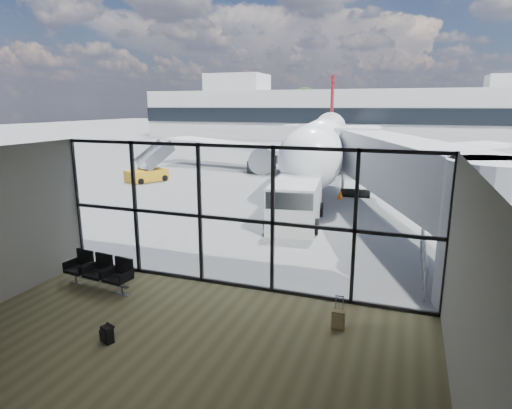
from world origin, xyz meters
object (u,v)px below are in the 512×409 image
Objects in this scene: seating_row at (101,270)px; suitcase at (338,320)px; airliner at (325,139)px; mobile_stairs at (148,174)px; belt_loader at (262,164)px; backpack at (107,334)px; service_van at (296,202)px.

suitcase is at bearing 5.84° from seating_row.
seating_row is 27.66m from airliner.
seating_row is at bearing -101.45° from airliner.
seating_row reaches higher than suitcase.
seating_row is 19.62m from mobile_stairs.
mobile_stairs is (-17.05, 17.19, 0.31)m from suitcase.
belt_loader is (-4.77, -2.93, -2.12)m from airliner.
airliner is (-0.53, 30.14, 2.53)m from backpack.
seating_row is 5.29× the size of backpack.
belt_loader is at bearing 103.57° from seating_row.
suitcase is 0.17× the size of service_van.
backpack is 27.72m from belt_loader.
backpack is 0.11× the size of belt_loader.
suitcase reaches higher than backpack.
service_van is (2.16, -18.39, -1.65)m from airliner.
suitcase is (5.15, 2.53, 0.05)m from backpack.
airliner is at bearing 100.23° from suitcase.
seating_row is at bearing -120.49° from service_van.
seating_row is 2.74× the size of suitcase.
suitcase is 28.30m from airliner.
backpack is 0.12× the size of mobile_stairs.
airliner is at bearing 92.92° from seating_row.
belt_loader is 9.98m from mobile_stairs.
suitcase is at bearing -21.00° from mobile_stairs.
airliner is at bearing 34.36° from belt_loader.
airliner reaches higher than mobile_stairs.
mobile_stairs is at bearing -128.58° from belt_loader.
service_van is at bearing 73.35° from seating_row.
service_van reaches higher than seating_row.
seating_row is 7.44m from suitcase.
mobile_stairs reaches higher than belt_loader.
backpack is at bearing -34.66° from mobile_stairs.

